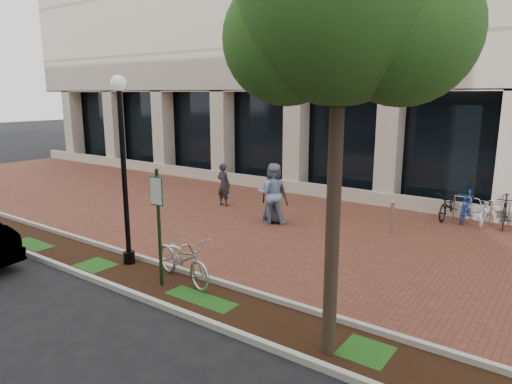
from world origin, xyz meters
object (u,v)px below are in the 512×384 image
Objects in this scene: street_tree at (344,14)px; pedestrian_mid at (272,194)px; pedestrian_left at (224,185)px; lamppost at (123,161)px; bollard at (392,217)px; bike_rack_cluster at (494,211)px; locked_bicycle at (183,259)px; parking_sign at (158,213)px; pedestrian_right at (274,194)px.

street_tree is 8.61m from pedestrian_mid.
street_tree reaches higher than pedestrian_left.
pedestrian_mid is (0.88, 5.00, -1.56)m from lamppost.
bike_rack_cluster is at bearing 50.33° from bollard.
street_tree reaches higher than locked_bicycle.
bollard is 0.29× the size of bike_rack_cluster.
parking_sign is 1.27× the size of locked_bicycle.
pedestrian_mid is at bearing 131.06° from street_tree.
street_tree is 3.37× the size of locked_bicycle.
lamppost is at bearing -129.42° from bike_rack_cluster.
parking_sign is at bearing 177.12° from street_tree.
bollard is (3.51, 1.10, -0.46)m from pedestrian_mid.
bike_rack_cluster is (5.81, 3.87, -0.49)m from pedestrian_mid.
street_tree is 1.94× the size of bike_rack_cluster.
lamppost is at bearing 103.75° from locked_bicycle.
lamppost is 2.23× the size of locked_bicycle.
street_tree is 4.28× the size of pedestrian_left.
pedestrian_left is at bearing 139.55° from street_tree.
locked_bicycle is 1.08× the size of pedestrian_right.
locked_bicycle is 1.27× the size of pedestrian_left.
pedestrian_mid reaches higher than bike_rack_cluster.
lamppost is at bearing 71.36° from pedestrian_right.
pedestrian_mid is at bearing -162.65° from bollard.
bollard is (2.75, 6.56, -1.11)m from parking_sign.
lamppost is at bearing 173.41° from street_tree.
lamppost is 5.40m from pedestrian_right.
lamppost is 2.41× the size of pedestrian_right.
pedestrian_mid is at bearing 165.06° from pedestrian_left.
locked_bicycle reaches higher than bike_rack_cluster.
pedestrian_right reaches higher than bollard.
locked_bicycle is at bearing -120.96° from bike_rack_cluster.
pedestrian_left is 0.45× the size of bike_rack_cluster.
bollard is at bearing -8.60° from locked_bicycle.
pedestrian_mid is at bearing 80.06° from lamppost.
pedestrian_right is (2.76, -0.82, 0.14)m from pedestrian_left.
lamppost reaches higher than bollard.
pedestrian_right is (-0.98, 5.08, 0.40)m from locked_bicycle.
parking_sign is at bearing 121.89° from pedestrian_left.
lamppost reaches higher than pedestrian_mid.
pedestrian_right is 3.67m from bollard.
bike_rack_cluster is at bearing 84.82° from street_tree.
pedestrian_right is (0.00, 0.08, -0.04)m from pedestrian_mid.
parking_sign is 1.92m from lamppost.
lamppost is at bearing -125.71° from bollard.
pedestrian_left is at bearing -163.24° from bike_rack_cluster.
street_tree is at bearing 103.65° from pedestrian_mid.
parking_sign reaches higher than pedestrian_left.
parking_sign reaches higher than locked_bicycle.
pedestrian_mid is (-0.75, 5.46, -0.65)m from parking_sign.
pedestrian_right reaches higher than bike_rack_cluster.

